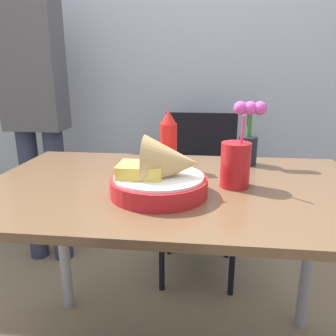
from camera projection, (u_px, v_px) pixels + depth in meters
The scene contains 8 objects.
wall_window at pixel (193, 40), 1.98m from camera, with size 7.00×0.06×2.60m.
dining_table at pixel (175, 215), 1.07m from camera, with size 1.22×0.75×0.77m.
chair_far_window at pixel (199, 181), 1.85m from camera, with size 0.40×0.40×0.89m.
food_basket at pixel (163, 175), 0.93m from camera, with size 0.28×0.28×0.17m.
ketchup_bottle at pixel (168, 141), 1.17m from camera, with size 0.06×0.06×0.21m.
drink_cup at pixel (235, 166), 1.00m from camera, with size 0.09×0.09×0.23m.
flower_vase at pixel (249, 133), 1.23m from camera, with size 0.12×0.07×0.24m.
person_standing at pixel (35, 101), 1.79m from camera, with size 0.32×0.18×1.66m.
Camera 1 is at (0.09, -0.98, 1.11)m, focal length 35.00 mm.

